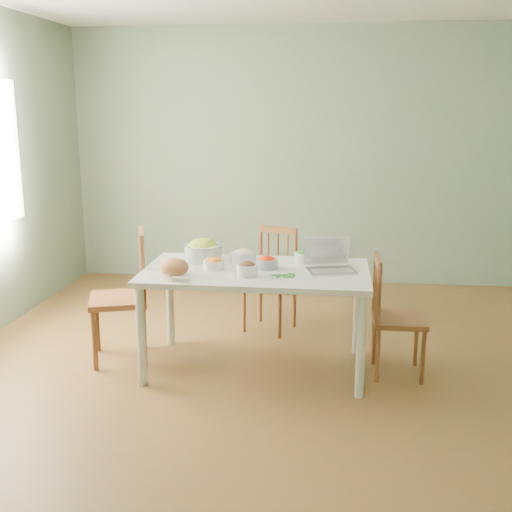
# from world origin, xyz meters

# --- Properties ---
(floor) EXTENTS (5.00, 5.00, 0.00)m
(floor) POSITION_xyz_m (0.00, 0.00, 0.00)
(floor) COLOR brown
(floor) RESTS_ON ground
(wall_back) EXTENTS (5.00, 0.00, 2.70)m
(wall_back) POSITION_xyz_m (0.00, 2.50, 1.35)
(wall_back) COLOR gray
(wall_back) RESTS_ON ground
(wall_front) EXTENTS (5.00, 0.00, 2.70)m
(wall_front) POSITION_xyz_m (0.00, -2.50, 1.35)
(wall_front) COLOR gray
(wall_front) RESTS_ON ground
(dining_table) EXTENTS (1.59, 0.90, 0.75)m
(dining_table) POSITION_xyz_m (-0.21, 0.01, 0.37)
(dining_table) COLOR white
(dining_table) RESTS_ON floor
(chair_far) EXTENTS (0.49, 0.47, 0.87)m
(chair_far) POSITION_xyz_m (-0.20, 0.85, 0.44)
(chair_far) COLOR #552C15
(chair_far) RESTS_ON floor
(chair_left) EXTENTS (0.53, 0.54, 0.99)m
(chair_left) POSITION_xyz_m (-1.26, 0.06, 0.49)
(chair_left) COLOR #552C15
(chair_left) RESTS_ON floor
(chair_right) EXTENTS (0.37, 0.39, 0.86)m
(chair_right) POSITION_xyz_m (0.80, 0.04, 0.43)
(chair_right) COLOR #552C15
(chair_right) RESTS_ON floor
(bread_boule) EXTENTS (0.20, 0.20, 0.13)m
(bread_boule) POSITION_xyz_m (-0.74, -0.24, 0.81)
(bread_boule) COLOR #CB844A
(bread_boule) RESTS_ON dining_table
(butter_stick) EXTENTS (0.12, 0.04, 0.03)m
(butter_stick) POSITION_xyz_m (-0.67, -0.37, 0.76)
(butter_stick) COLOR beige
(butter_stick) RESTS_ON dining_table
(bowl_squash) EXTENTS (0.28, 0.28, 0.16)m
(bowl_squash) POSITION_xyz_m (-0.64, 0.24, 0.83)
(bowl_squash) COLOR gold
(bowl_squash) RESTS_ON dining_table
(bowl_carrot) EXTENTS (0.19, 0.19, 0.08)m
(bowl_carrot) POSITION_xyz_m (-0.51, -0.01, 0.79)
(bowl_carrot) COLOR #D15802
(bowl_carrot) RESTS_ON dining_table
(bowl_onion) EXTENTS (0.21, 0.21, 0.10)m
(bowl_onion) POSITION_xyz_m (-0.33, 0.20, 0.80)
(bowl_onion) COLOR #F0E1C4
(bowl_onion) RESTS_ON dining_table
(bowl_mushroom) EXTENTS (0.16, 0.16, 0.10)m
(bowl_mushroom) POSITION_xyz_m (-0.25, -0.16, 0.80)
(bowl_mushroom) COLOR #402D1E
(bowl_mushroom) RESTS_ON dining_table
(bowl_redpep) EXTENTS (0.17, 0.17, 0.09)m
(bowl_redpep) POSITION_xyz_m (-0.14, 0.04, 0.79)
(bowl_redpep) COLOR #EA2700
(bowl_redpep) RESTS_ON dining_table
(bowl_broccoli) EXTENTS (0.16, 0.16, 0.10)m
(bowl_broccoli) POSITION_xyz_m (0.11, 0.27, 0.79)
(bowl_broccoli) COLOR #133A16
(bowl_broccoli) RESTS_ON dining_table
(flatbread) EXTENTS (0.20, 0.20, 0.02)m
(flatbread) POSITION_xyz_m (0.17, 0.35, 0.76)
(flatbread) COLOR #D7B874
(flatbread) RESTS_ON dining_table
(basil_bunch) EXTENTS (0.19, 0.19, 0.02)m
(basil_bunch) POSITION_xyz_m (-0.01, -0.13, 0.76)
(basil_bunch) COLOR #0B560E
(basil_bunch) RESTS_ON dining_table
(laptop) EXTENTS (0.39, 0.37, 0.22)m
(laptop) POSITION_xyz_m (0.32, 0.02, 0.86)
(laptop) COLOR silver
(laptop) RESTS_ON dining_table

